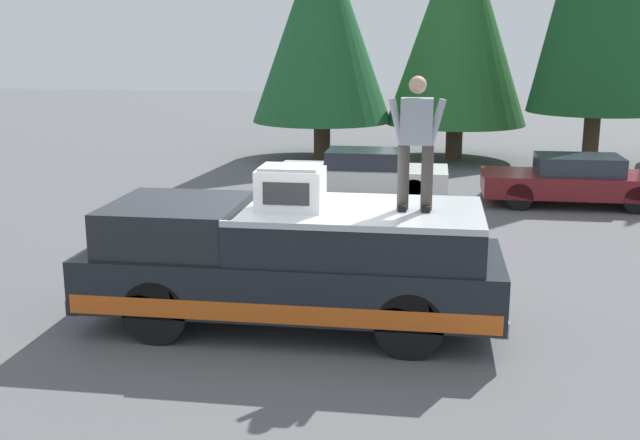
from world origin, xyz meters
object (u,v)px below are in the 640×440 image
object	(u,v)px
person_on_truck_bed	(416,140)
parked_car_white	(363,174)
compressor_unit	(291,188)
parked_car_maroon	(574,180)
pickup_truck	(293,263)

from	to	relation	value
person_on_truck_bed	parked_car_white	xyz separation A→B (m)	(8.67, 1.45, -1.97)
person_on_truck_bed	compressor_unit	bearing A→B (deg)	96.06
compressor_unit	parked_car_maroon	size ratio (longest dim) A/B	0.20
parked_car_white	pickup_truck	bearing A→B (deg)	179.05
parked_car_maroon	compressor_unit	bearing A→B (deg)	149.80
pickup_truck	person_on_truck_bed	bearing A→B (deg)	-90.55
parked_car_maroon	parked_car_white	size ratio (longest dim) A/B	1.00
person_on_truck_bed	parked_car_white	distance (m)	9.00
compressor_unit	parked_car_white	xyz separation A→B (m)	(8.83, -0.13, -1.35)
pickup_truck	parked_car_maroon	world-z (taller)	pickup_truck
pickup_truck	parked_car_maroon	distance (m)	9.85
compressor_unit	parked_car_white	distance (m)	8.94
pickup_truck	parked_car_white	xyz separation A→B (m)	(8.65, -0.14, -0.29)
pickup_truck	parked_car_white	size ratio (longest dim) A/B	1.35
pickup_truck	compressor_unit	world-z (taller)	compressor_unit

